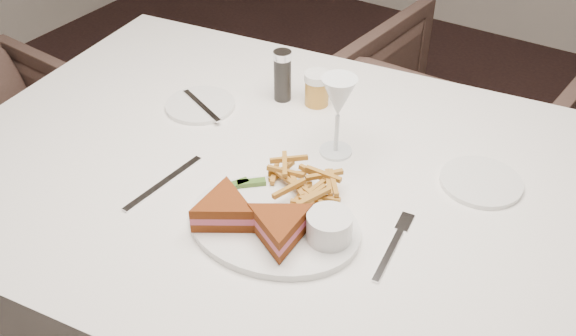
% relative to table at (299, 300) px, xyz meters
% --- Properties ---
extents(table, '(1.59, 1.16, 0.75)m').
position_rel_table_xyz_m(table, '(0.00, 0.00, 0.00)').
color(table, white).
rests_on(table, ground).
extents(chair_far, '(0.74, 0.70, 0.70)m').
position_rel_table_xyz_m(chair_far, '(0.04, 0.93, -0.02)').
color(chair_far, '#4B352E').
rests_on(chair_far, ground).
extents(table_setting, '(0.80, 0.58, 0.18)m').
position_rel_table_xyz_m(table_setting, '(0.02, -0.06, 0.41)').
color(table_setting, white).
rests_on(table_setting, table).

